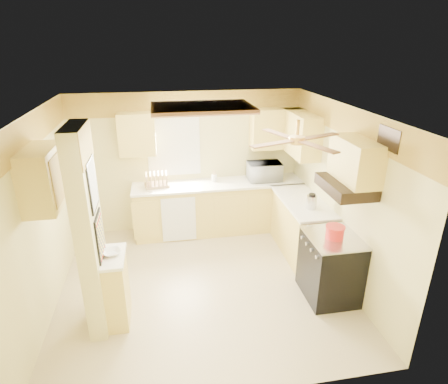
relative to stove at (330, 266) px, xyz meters
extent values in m
plane|color=tan|center=(-1.67, 0.55, -0.46)|extent=(4.00, 4.00, 0.00)
plane|color=white|center=(-1.67, 0.55, 2.04)|extent=(4.00, 4.00, 0.00)
plane|color=#DACF85|center=(-1.67, 2.45, 0.79)|extent=(4.00, 0.00, 4.00)
plane|color=#DACF85|center=(-1.67, -1.35, 0.79)|extent=(4.00, 0.00, 4.00)
plane|color=#DACF85|center=(-3.67, 0.55, 0.79)|extent=(0.00, 3.80, 3.80)
plane|color=#DACF85|center=(0.33, 0.55, 0.79)|extent=(0.00, 3.80, 3.80)
cube|color=yellow|center=(-1.67, 2.43, 1.84)|extent=(4.00, 0.02, 0.40)
cube|color=#DACF85|center=(-3.02, 0.00, 0.79)|extent=(0.20, 0.70, 2.50)
cube|color=#EFD960|center=(-2.80, 0.00, -0.01)|extent=(0.25, 0.55, 0.90)
cube|color=white|center=(-2.80, 0.00, 0.46)|extent=(0.28, 0.58, 0.04)
cube|color=#EFD960|center=(-1.17, 2.15, -0.01)|extent=(3.00, 0.60, 0.90)
cube|color=#EFD960|center=(0.03, 1.15, -0.01)|extent=(0.60, 1.40, 0.90)
cube|color=white|center=(-1.17, 2.14, 0.46)|extent=(3.04, 0.64, 0.04)
cube|color=white|center=(0.02, 1.15, 0.46)|extent=(0.64, 1.44, 0.04)
cube|color=white|center=(-1.92, 1.84, -0.03)|extent=(0.58, 0.02, 0.80)
cube|color=white|center=(-1.92, 2.44, 1.09)|extent=(0.92, 0.02, 1.02)
cube|color=white|center=(-1.92, 2.44, 1.09)|extent=(0.80, 0.02, 0.90)
cube|color=#EFD960|center=(-2.52, 2.27, 1.39)|extent=(0.60, 0.35, 0.70)
cube|color=#EFD960|center=(-0.12, 2.27, 1.39)|extent=(0.90, 0.35, 0.70)
cube|color=#EFD960|center=(0.16, 1.80, 1.39)|extent=(0.35, 1.00, 0.70)
cube|color=#EFD960|center=(-3.49, 0.30, 1.39)|extent=(0.35, 0.75, 0.70)
cube|color=#EFD960|center=(0.16, 0.00, 1.49)|extent=(0.35, 0.76, 0.52)
cube|color=black|center=(0.00, 0.00, -0.01)|extent=(0.65, 0.76, 0.90)
cube|color=silver|center=(0.00, 0.00, 0.44)|extent=(0.66, 0.77, 0.02)
cylinder|color=silver|center=(-0.33, -0.25, 0.34)|extent=(0.03, 0.05, 0.05)
cylinder|color=silver|center=(-0.33, -0.08, 0.34)|extent=(0.03, 0.05, 0.05)
cylinder|color=silver|center=(-0.33, 0.08, 0.34)|extent=(0.03, 0.05, 0.05)
cylinder|color=silver|center=(-0.33, 0.25, 0.34)|extent=(0.03, 0.05, 0.05)
cube|color=black|center=(0.07, 0.00, 1.16)|extent=(0.50, 0.76, 0.14)
cube|color=black|center=(-2.91, 0.00, 1.39)|extent=(0.02, 0.42, 0.57)
cube|color=white|center=(-2.90, 0.00, 1.39)|extent=(0.01, 0.37, 0.52)
cube|color=black|center=(-2.91, 0.00, 0.74)|extent=(0.02, 0.42, 0.57)
cube|color=yellow|center=(-2.90, 0.00, 0.74)|extent=(0.01, 0.37, 0.52)
cube|color=brown|center=(-1.57, 1.05, 2.00)|extent=(1.35, 0.95, 0.06)
cube|color=white|center=(-1.57, 1.05, 1.97)|extent=(1.15, 0.75, 0.02)
cylinder|color=gold|center=(-0.67, -0.15, 1.96)|extent=(0.04, 0.04, 0.16)
cylinder|color=gold|center=(-0.67, -0.15, 1.82)|extent=(0.18, 0.18, 0.08)
cube|color=brown|center=(-0.37, -0.04, 1.82)|extent=(0.55, 0.28, 0.01)
cube|color=brown|center=(-0.78, 0.15, 1.82)|extent=(0.28, 0.55, 0.01)
cube|color=brown|center=(-0.97, -0.26, 1.82)|extent=(0.55, 0.28, 0.01)
cube|color=brown|center=(-0.56, -0.45, 1.82)|extent=(0.28, 0.55, 0.01)
cube|color=black|center=(0.31, -0.35, 1.84)|extent=(0.02, 0.40, 0.25)
imported|color=white|center=(-0.34, 2.15, 0.64)|extent=(0.60, 0.41, 0.33)
imported|color=white|center=(-2.81, 0.03, 0.51)|extent=(0.26, 0.26, 0.05)
cylinder|color=red|center=(-0.01, -0.02, 0.53)|extent=(0.23, 0.23, 0.15)
cylinder|color=red|center=(-0.01, -0.02, 0.61)|extent=(0.25, 0.25, 0.02)
cylinder|color=silver|center=(0.03, 0.84, 0.58)|extent=(0.15, 0.15, 0.21)
cylinder|color=black|center=(0.03, 0.84, 0.70)|extent=(0.10, 0.10, 0.03)
cube|color=tan|center=(-2.25, 2.18, 0.50)|extent=(0.43, 0.34, 0.04)
cube|color=tan|center=(-2.42, 2.18, 0.60)|extent=(0.02, 0.27, 0.23)
cube|color=tan|center=(-2.35, 2.18, 0.60)|extent=(0.02, 0.27, 0.23)
cube|color=tan|center=(-2.29, 2.18, 0.60)|extent=(0.02, 0.27, 0.23)
cube|color=tan|center=(-2.22, 2.18, 0.60)|extent=(0.02, 0.27, 0.23)
cube|color=tan|center=(-2.15, 2.18, 0.60)|extent=(0.02, 0.27, 0.23)
cube|color=tan|center=(-2.08, 2.18, 0.60)|extent=(0.02, 0.27, 0.23)
cylinder|color=white|center=(-2.35, 2.18, 0.60)|extent=(0.02, 0.23, 0.23)
cylinder|color=white|center=(-2.22, 2.18, 0.60)|extent=(0.02, 0.23, 0.23)
cylinder|color=white|center=(-1.24, 2.23, 0.54)|extent=(0.10, 0.10, 0.12)
cylinder|color=tan|center=(-1.22, 2.23, 0.58)|extent=(0.01, 0.01, 0.20)
cylinder|color=tan|center=(-1.24, 2.25, 0.58)|extent=(0.01, 0.01, 0.20)
cylinder|color=tan|center=(-1.26, 2.23, 0.58)|extent=(0.01, 0.01, 0.20)
cylinder|color=tan|center=(-1.24, 2.22, 0.58)|extent=(0.01, 0.01, 0.20)
camera|label=1|loc=(-2.17, -3.97, 2.86)|focal=30.00mm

